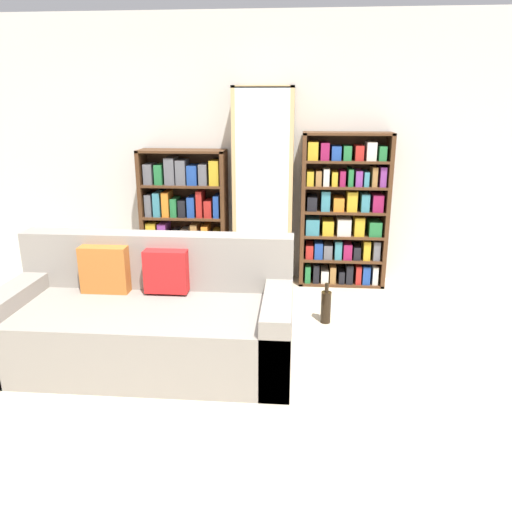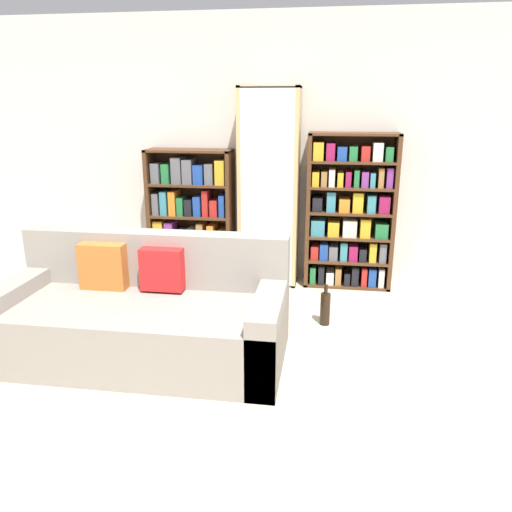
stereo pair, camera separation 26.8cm
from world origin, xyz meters
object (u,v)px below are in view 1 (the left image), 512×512
object	(u,v)px
couch	(148,320)
bookshelf_right	(344,213)
bookshelf_left	(184,218)
display_cabinet	(263,189)
wine_bottle	(326,307)

from	to	relation	value
couch	bookshelf_right	world-z (taller)	bookshelf_right
bookshelf_left	display_cabinet	world-z (taller)	display_cabinet
couch	wine_bottle	xyz separation A→B (m)	(1.35, 0.73, -0.15)
wine_bottle	bookshelf_right	bearing A→B (deg)	78.57
bookshelf_left	display_cabinet	distance (m)	0.90
bookshelf_left	bookshelf_right	size ratio (longest dim) A/B	0.88
display_cabinet	bookshelf_right	world-z (taller)	display_cabinet
bookshelf_left	bookshelf_right	xyz separation A→B (m)	(1.67, 0.00, 0.08)
bookshelf_left	bookshelf_right	bearing A→B (deg)	0.00
display_cabinet	bookshelf_right	size ratio (longest dim) A/B	1.28
display_cabinet	bookshelf_right	xyz separation A→B (m)	(0.83, 0.02, -0.24)
couch	bookshelf_left	xyz separation A→B (m)	(-0.11, 1.76, 0.37)
wine_bottle	bookshelf_left	bearing A→B (deg)	144.68
bookshelf_left	wine_bottle	distance (m)	1.86
bookshelf_left	wine_bottle	bearing A→B (deg)	-35.32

